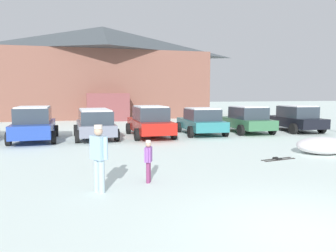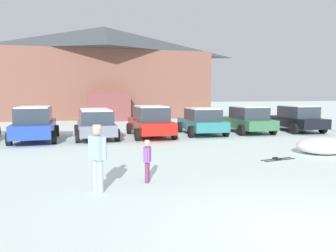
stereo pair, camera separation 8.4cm
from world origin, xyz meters
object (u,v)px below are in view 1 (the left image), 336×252
object	(u,v)px
plowed_snow_pile	(323,145)
skier_adult_in_blue_parka	(99,154)
parked_red_sedan	(150,121)
ski_lodge	(103,71)
pair_of_skis	(278,159)
skier_child_in_purple_jacket	(148,159)
parked_black_sedan	(295,118)
parked_grey_wagon	(95,123)
parked_teal_hatchback	(201,121)
parked_green_coupe	(247,119)
parked_blue_hatchback	(34,124)

from	to	relation	value
plowed_snow_pile	skier_adult_in_blue_parka	bearing A→B (deg)	-161.08
parked_red_sedan	plowed_snow_pile	distance (m)	8.89
ski_lodge	plowed_snow_pile	size ratio (longest dim) A/B	9.39
parked_red_sedan	pair_of_skis	xyz separation A→B (m)	(3.35, -7.35, -0.84)
skier_child_in_purple_jacket	parked_black_sedan	bearing A→B (deg)	40.06
parked_grey_wagon	parked_black_sedan	distance (m)	12.42
parked_teal_hatchback	pair_of_skis	world-z (taller)	parked_teal_hatchback
parked_black_sedan	skier_child_in_purple_jacket	xyz separation A→B (m)	(-11.24, -9.45, -0.17)
parked_green_coupe	parked_black_sedan	world-z (taller)	parked_black_sedan
parked_green_coupe	parked_black_sedan	bearing A→B (deg)	-1.39
ski_lodge	skier_child_in_purple_jacket	xyz separation A→B (m)	(-0.19, -26.02, -3.98)
parked_teal_hatchback	skier_child_in_purple_jacket	xyz separation A→B (m)	(-4.93, -9.44, -0.14)
parked_red_sedan	pair_of_skis	size ratio (longest dim) A/B	3.33
parked_green_coupe	skier_adult_in_blue_parka	bearing A→B (deg)	-132.44
skier_adult_in_blue_parka	plowed_snow_pile	distance (m)	9.47
parked_green_coupe	ski_lodge	bearing A→B (deg)	115.09
parked_green_coupe	plowed_snow_pile	size ratio (longest dim) A/B	1.88
parked_grey_wagon	skier_child_in_purple_jacket	xyz separation A→B (m)	(1.17, -9.18, -0.20)
parked_grey_wagon	pair_of_skis	xyz separation A→B (m)	(6.34, -7.32, -0.84)
skier_adult_in_blue_parka	parked_blue_hatchback	bearing A→B (deg)	106.53
parked_grey_wagon	pair_of_skis	size ratio (longest dim) A/B	3.22
parked_blue_hatchback	parked_green_coupe	distance (m)	12.11
pair_of_skis	skier_adult_in_blue_parka	bearing A→B (deg)	-159.48
ski_lodge	pair_of_skis	size ratio (longest dim) A/B	14.33
skier_child_in_purple_jacket	pair_of_skis	world-z (taller)	skier_child_in_purple_jacket
ski_lodge	parked_teal_hatchback	xyz separation A→B (m)	(4.73, -16.59, -3.84)
pair_of_skis	parked_red_sedan	bearing A→B (deg)	114.52
ski_lodge	parked_teal_hatchback	bearing A→B (deg)	-74.07
parked_black_sedan	skier_adult_in_blue_parka	world-z (taller)	skier_adult_in_blue_parka
ski_lodge	parked_black_sedan	size ratio (longest dim) A/B	4.83
ski_lodge	parked_blue_hatchback	size ratio (longest dim) A/B	4.33
parked_green_coupe	parked_black_sedan	xyz separation A→B (m)	(3.33, -0.08, 0.01)
parked_grey_wagon	parked_green_coupe	world-z (taller)	parked_green_coupe
ski_lodge	parked_teal_hatchback	size ratio (longest dim) A/B	5.00
parked_blue_hatchback	parked_grey_wagon	bearing A→B (deg)	2.19
parked_green_coupe	skier_adult_in_blue_parka	world-z (taller)	skier_adult_in_blue_parka
skier_child_in_purple_jacket	pair_of_skis	bearing A→B (deg)	19.80
parked_black_sedan	plowed_snow_pile	bearing A→B (deg)	-117.55
skier_adult_in_blue_parka	pair_of_skis	xyz separation A→B (m)	(6.51, 2.44, -0.92)
parked_green_coupe	skier_child_in_purple_jacket	xyz separation A→B (m)	(-7.91, -9.53, -0.16)
parked_grey_wagon	parked_green_coupe	bearing A→B (deg)	2.22
parked_teal_hatchback	pair_of_skis	size ratio (longest dim) A/B	2.87
parked_teal_hatchback	ski_lodge	bearing A→B (deg)	105.93
parked_red_sedan	parked_green_coupe	bearing A→B (deg)	3.00
parked_teal_hatchback	parked_black_sedan	xyz separation A→B (m)	(6.32, 0.02, 0.03)
parked_blue_hatchback	parked_red_sedan	xyz separation A→B (m)	(6.01, 0.15, -0.01)
parked_blue_hatchback	parked_green_coupe	xyz separation A→B (m)	(12.10, 0.47, -0.05)
pair_of_skis	skier_child_in_purple_jacket	bearing A→B (deg)	-160.20
parked_blue_hatchback	parked_green_coupe	bearing A→B (deg)	2.22
parked_red_sedan	skier_child_in_purple_jacket	size ratio (longest dim) A/B	4.08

